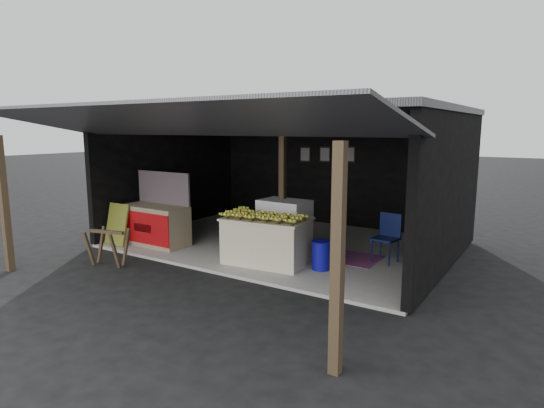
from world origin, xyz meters
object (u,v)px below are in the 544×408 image
Objects in this scene: banana_table at (267,241)px; white_crate at (284,227)px; sawhorse at (108,244)px; neighbor_stall at (155,223)px; plastic_chair at (388,233)px; water_barrel at (321,256)px.

white_crate reaches higher than banana_table.
banana_table is at bearing -80.58° from white_crate.
banana_table is at bearing 17.91° from sawhorse.
plastic_chair is at bearing 17.77° from neighbor_stall.
sawhorse is at bearing -137.63° from plastic_chair.
white_crate is at bearing 19.23° from neighbor_stall.
plastic_chair is (2.00, 0.55, 0.00)m from white_crate.
sawhorse is 1.52× the size of water_barrel.
sawhorse is 4.07m from water_barrel.
white_crate is 1.34m from water_barrel.
banana_table is 1.06× the size of neighbor_stall.
water_barrel is 1.46m from plastic_chair.
sawhorse is 0.81× the size of plastic_chair.
white_crate reaches higher than plastic_chair.
neighbor_stall is at bearing -158.61° from white_crate.
sawhorse reaches higher than water_barrel.
neighbor_stall is (-2.77, -0.95, -0.07)m from white_crate.
sawhorse is at bearing -152.85° from water_barrel.
plastic_chair is (4.77, 1.51, 0.07)m from neighbor_stall.
neighbor_stall reaches higher than plastic_chair.
neighbor_stall is (-2.87, -0.14, 0.04)m from banana_table.
banana_table is at bearing -168.71° from water_barrel.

